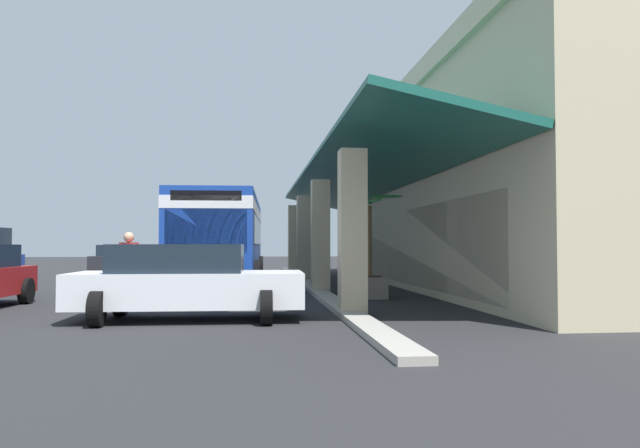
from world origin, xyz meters
The scene contains 8 objects.
ground centered at (0.00, 8.00, 0.00)m, with size 120.00×120.00×0.00m, color #262628.
curb_strip centered at (-2.93, 3.71, 0.06)m, with size 28.84×0.50×0.12m, color #9E998E.
plaza_building centered at (-2.93, 13.33, 3.44)m, with size 24.34×16.70×6.88m.
transit_bus centered at (-3.85, 0.65, 1.85)m, with size 11.29×3.08×3.34m.
parked_sedan_charcoal centered at (-13.15, -5.05, 0.75)m, with size 4.41×2.03×1.47m.
parked_sedan_white centered at (6.58, 0.45, 0.75)m, with size 2.50×4.44×1.47m.
pedestrian centered at (4.46, -1.05, 0.99)m, with size 0.62×0.49×1.75m.
potted_palm centered at (2.17, 4.92, 0.64)m, with size 1.78×1.72×2.86m.
Camera 1 is at (18.65, 1.72, 1.45)m, focal length 34.24 mm.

